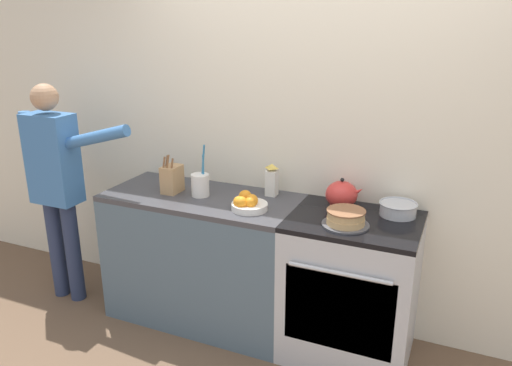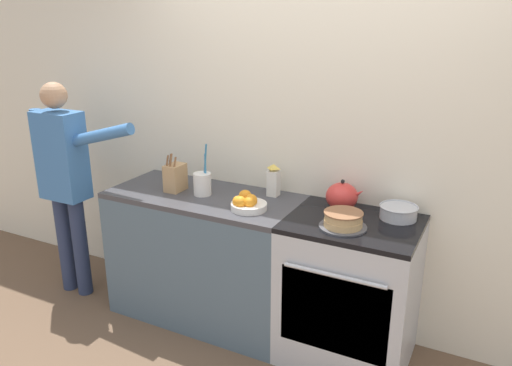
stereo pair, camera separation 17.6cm
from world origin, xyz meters
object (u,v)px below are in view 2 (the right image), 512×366
(mixing_bowl, at_px, (398,212))
(utensil_crock, at_px, (202,183))
(layer_cake, at_px, (343,220))
(stove_range, at_px, (349,291))
(tea_kettle, at_px, (342,196))
(fruit_bowl, at_px, (247,203))
(knife_block, at_px, (175,177))
(person_baker, at_px, (64,173))
(milk_carton, at_px, (274,181))

(mixing_bowl, relative_size, utensil_crock, 0.64)
(layer_cake, distance_m, mixing_bowl, 0.37)
(stove_range, xyz_separation_m, tea_kettle, (-0.12, 0.16, 0.54))
(utensil_crock, height_order, fruit_bowl, utensil_crock)
(tea_kettle, bearing_deg, layer_cake, -70.87)
(utensil_crock, bearing_deg, fruit_bowl, -15.16)
(layer_cake, height_order, utensil_crock, utensil_crock)
(mixing_bowl, bearing_deg, tea_kettle, -179.25)
(layer_cake, height_order, tea_kettle, tea_kettle)
(mixing_bowl, distance_m, utensil_crock, 1.26)
(stove_range, relative_size, tea_kettle, 3.79)
(fruit_bowl, bearing_deg, knife_block, 171.10)
(stove_range, xyz_separation_m, utensil_crock, (-1.03, -0.01, 0.53))
(utensil_crock, bearing_deg, stove_range, 0.29)
(mixing_bowl, height_order, knife_block, knife_block)
(tea_kettle, height_order, person_baker, person_baker)
(person_baker, bearing_deg, stove_range, -8.41)
(stove_range, xyz_separation_m, layer_cake, (-0.03, -0.11, 0.50))
(person_baker, bearing_deg, mixing_bowl, -4.87)
(milk_carton, xyz_separation_m, person_baker, (-1.49, -0.38, -0.05))
(tea_kettle, distance_m, utensil_crock, 0.92)
(layer_cake, relative_size, person_baker, 0.17)
(layer_cake, bearing_deg, mixing_bowl, 47.98)
(layer_cake, distance_m, tea_kettle, 0.29)
(tea_kettle, xyz_separation_m, utensil_crock, (-0.90, -0.17, -0.00))
(layer_cake, distance_m, milk_carton, 0.65)
(knife_block, xyz_separation_m, fruit_bowl, (0.60, -0.09, -0.05))
(mixing_bowl, relative_size, person_baker, 0.14)
(utensil_crock, relative_size, person_baker, 0.22)
(stove_range, bearing_deg, person_baker, -174.88)
(mixing_bowl, distance_m, knife_block, 1.47)
(person_baker, bearing_deg, tea_kettle, -3.53)
(fruit_bowl, bearing_deg, utensil_crock, 164.84)
(stove_range, height_order, knife_block, knife_block)
(stove_range, distance_m, person_baker, 2.16)
(knife_block, distance_m, milk_carton, 0.67)
(fruit_bowl, relative_size, milk_carton, 1.03)
(knife_block, relative_size, milk_carton, 1.23)
(fruit_bowl, xyz_separation_m, person_baker, (-1.46, -0.08, 0.01))
(layer_cake, xyz_separation_m, milk_carton, (-0.57, 0.30, 0.06))
(layer_cake, bearing_deg, person_baker, -177.85)
(utensil_crock, bearing_deg, knife_block, -176.79)
(stove_range, xyz_separation_m, knife_block, (-1.24, -0.02, 0.55))
(mixing_bowl, xyz_separation_m, fruit_bowl, (-0.86, -0.28, 0.00))
(stove_range, height_order, fruit_bowl, fruit_bowl)
(tea_kettle, relative_size, mixing_bowl, 1.07)
(tea_kettle, distance_m, knife_block, 1.13)
(layer_cake, height_order, knife_block, knife_block)
(tea_kettle, distance_m, mixing_bowl, 0.34)
(layer_cake, xyz_separation_m, mixing_bowl, (0.25, 0.27, -0.00))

